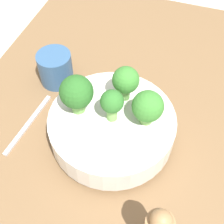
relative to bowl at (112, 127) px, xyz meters
The scene contains 9 objects.
ground_plane 0.10m from the bowl, 139.17° to the left, with size 6.00×6.00×0.00m, color beige.
table 0.08m from the bowl, 139.17° to the left, with size 1.12×0.83×0.05m.
bowl is the anchor object (origin of this frame).
broccoli_floret_left 0.11m from the bowl, behind, with size 0.06×0.06×0.09m.
broccoli_floret_back 0.11m from the bowl, 103.11° to the left, with size 0.06×0.06×0.08m.
broccoli_floret_front 0.11m from the bowl, 89.18° to the right, with size 0.07×0.07×0.09m.
broccoli_floret_center 0.08m from the bowl, 36.87° to the right, with size 0.05×0.05×0.08m.
cup 0.23m from the bowl, 123.15° to the right, with size 0.09×0.09×0.09m.
fork 0.21m from the bowl, 81.88° to the right, with size 0.19×0.03×0.01m.
Camera 1 is at (0.41, 0.10, 0.65)m, focal length 50.00 mm.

